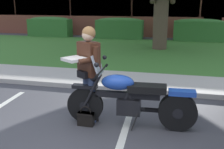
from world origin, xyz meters
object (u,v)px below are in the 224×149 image
object	(u,v)px
handbag	(86,118)
hedge_center_left	(120,28)
motorcycle	(135,99)
hedge_center_right	(199,30)
hedge_left	(50,26)
rider_person	(88,67)
brick_building	(141,7)

from	to	relation	value
handbag	hedge_center_left	distance (m)	11.43
motorcycle	hedge_center_right	world-z (taller)	motorcycle
hedge_left	hedge_center_right	size ratio (longest dim) A/B	0.99
rider_person	brick_building	bearing A→B (deg)	94.65
brick_building	hedge_left	bearing A→B (deg)	-132.51
rider_person	hedge_center_left	size ratio (longest dim) A/B	0.63
hedge_center_right	brick_building	size ratio (longest dim) A/B	0.11
rider_person	handbag	distance (m)	0.88
motorcycle	hedge_left	size ratio (longest dim) A/B	0.85
hedge_center_left	hedge_center_right	xyz separation A→B (m)	(4.39, 0.00, 0.00)
handbag	brick_building	distance (m)	16.72
brick_building	hedge_center_right	bearing A→B (deg)	-53.68
hedge_center_right	motorcycle	bearing A→B (deg)	-98.95
motorcycle	rider_person	xyz separation A→B (m)	(-0.83, -0.00, 0.52)
hedge_center_left	motorcycle	bearing A→B (deg)	-76.58
hedge_left	hedge_center_right	distance (m)	8.78
rider_person	hedge_left	world-z (taller)	rider_person
rider_person	hedge_left	size ratio (longest dim) A/B	0.65
hedge_left	hedge_center_right	bearing A→B (deg)	0.00
motorcycle	hedge_center_left	world-z (taller)	motorcycle
rider_person	hedge_left	xyz separation A→B (m)	(-6.21, 11.09, -0.36)
hedge_center_left	hedge_center_right	bearing A→B (deg)	0.00
rider_person	hedge_center_left	distance (m)	11.24
hedge_left	hedge_center_left	bearing A→B (deg)	0.00
hedge_center_left	handbag	bearing A→B (deg)	-80.83
handbag	brick_building	world-z (taller)	brick_building
handbag	brick_building	size ratio (longest dim) A/B	0.02
hedge_center_right	hedge_center_left	bearing A→B (deg)	180.00
brick_building	motorcycle	bearing A→B (deg)	-82.49
hedge_center_left	brick_building	distance (m)	5.45
brick_building	hedge_center_left	bearing A→B (deg)	-95.19
rider_person	hedge_center_right	bearing A→B (deg)	76.93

